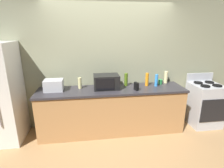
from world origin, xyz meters
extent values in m
plane|color=#A87F51|center=(0.00, 0.00, 0.00)|extent=(8.00, 8.00, 0.00)
cube|color=gray|center=(0.00, 0.81, 1.35)|extent=(6.40, 0.10, 2.70)
cube|color=#B27F4C|center=(0.00, 0.40, 0.43)|extent=(2.80, 0.60, 0.86)
cube|color=#2D2B30|center=(0.00, 0.40, 0.88)|extent=(2.84, 0.64, 0.04)
cube|color=#B7BABF|center=(2.00, 0.40, 0.45)|extent=(0.60, 0.60, 0.90)
cube|color=black|center=(2.00, 0.10, 0.45)|extent=(0.55, 0.02, 0.48)
cube|color=#B7BABF|center=(2.00, 0.68, 0.99)|extent=(0.60, 0.04, 0.18)
cylinder|color=black|center=(1.87, 0.28, 0.91)|extent=(0.18, 0.18, 0.02)
cylinder|color=black|center=(2.13, 0.28, 0.91)|extent=(0.18, 0.18, 0.02)
cylinder|color=black|center=(1.87, 0.52, 0.91)|extent=(0.18, 0.18, 0.02)
cylinder|color=black|center=(2.13, 0.52, 0.91)|extent=(0.18, 0.18, 0.02)
cube|color=black|center=(-0.10, 0.45, 1.04)|extent=(0.48, 0.34, 0.27)
cube|color=black|center=(-0.14, 0.28, 1.04)|extent=(0.34, 0.01, 0.21)
cube|color=#B7BABF|center=(-1.08, 0.46, 1.01)|extent=(0.34, 0.26, 0.21)
cube|color=black|center=(0.44, 0.27, 0.98)|extent=(0.08, 0.12, 0.15)
cylinder|color=beige|center=(-0.61, 0.52, 1.01)|extent=(0.07, 0.07, 0.21)
cylinder|color=#338CE5|center=(0.91, 0.46, 1.02)|extent=(0.06, 0.06, 0.24)
cylinder|color=orange|center=(0.73, 0.51, 1.03)|extent=(0.07, 0.07, 0.26)
cylinder|color=#4C6B19|center=(0.31, 0.57, 1.03)|extent=(0.07, 0.07, 0.26)
cylinder|color=beige|center=(1.19, 0.63, 1.03)|extent=(0.07, 0.07, 0.26)
cylinder|color=#2D8C47|center=(1.05, 0.58, 0.95)|extent=(0.09, 0.09, 0.10)
camera|label=1|loc=(-0.46, -2.82, 2.00)|focal=28.67mm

